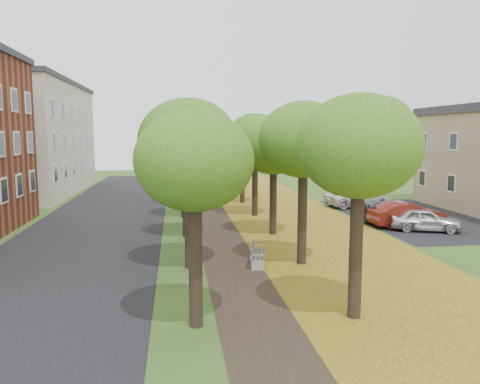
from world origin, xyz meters
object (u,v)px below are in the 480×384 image
object	(u,v)px
car_white	(357,198)
car_red	(407,215)
bench	(257,254)
car_grey	(396,212)
car_silver	(425,220)

from	to	relation	value
car_white	car_red	bearing A→B (deg)	171.63
bench	car_grey	bearing A→B (deg)	-38.46
car_silver	car_white	distance (m)	9.13
car_red	car_grey	distance (m)	1.44
car_silver	car_red	bearing A→B (deg)	38.81
car_silver	car_grey	world-z (taller)	car_grey
car_silver	car_red	size ratio (longest dim) A/B	0.86
car_grey	car_white	distance (m)	6.40
car_grey	car_silver	bearing A→B (deg)	179.06
car_red	car_white	distance (m)	7.84
bench	car_white	size ratio (longest dim) A/B	0.40
bench	car_silver	world-z (taller)	car_silver
car_white	car_grey	bearing A→B (deg)	171.63
bench	car_red	world-z (taller)	car_red
car_silver	car_white	xyz separation A→B (m)	(-0.42, 9.12, 0.02)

